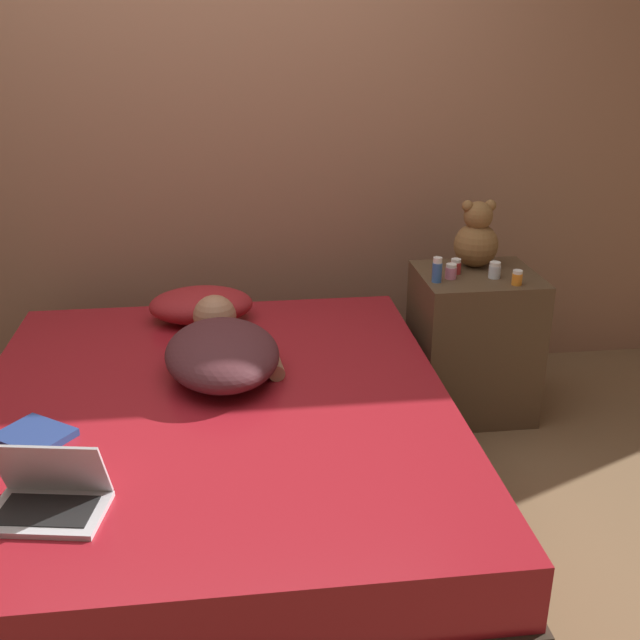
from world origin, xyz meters
name	(u,v)px	position (x,y,z in m)	size (l,w,h in m)	color
ground_plane	(219,516)	(0.00, 0.00, 0.00)	(12.00, 12.00, 0.00)	brown
wall_back	(205,109)	(0.00, 1.24, 1.30)	(8.00, 0.06, 2.60)	#996B51
bed	(216,461)	(0.00, 0.00, 0.23)	(1.67, 1.93, 0.47)	#2D2319
nightstand	(473,343)	(1.15, 0.68, 0.33)	(0.51, 0.45, 0.66)	brown
pillow	(201,305)	(-0.05, 0.74, 0.54)	(0.44, 0.31, 0.14)	maroon
person_lying	(222,349)	(0.04, 0.24, 0.56)	(0.45, 0.75, 0.18)	#4C2328
laptop	(49,496)	(-0.42, -0.57, 0.52)	(0.33, 0.25, 0.20)	silver
teddy_bear	(476,238)	(1.16, 0.79, 0.79)	(0.20, 0.20, 0.30)	brown
bottle_red	(456,266)	(1.05, 0.69, 0.69)	(0.05, 0.05, 0.07)	#B72D2D
bottle_orange	(517,278)	(1.26, 0.52, 0.69)	(0.04, 0.04, 0.06)	orange
bottle_clear	(495,270)	(1.20, 0.62, 0.69)	(0.05, 0.05, 0.07)	silver
bottle_pink	(451,271)	(1.01, 0.63, 0.69)	(0.05, 0.05, 0.06)	pink
bottle_blue	(437,270)	(0.94, 0.60, 0.71)	(0.04, 0.04, 0.11)	#3866B2
book	(34,436)	(-0.54, -0.19, 0.49)	(0.27, 0.26, 0.02)	navy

